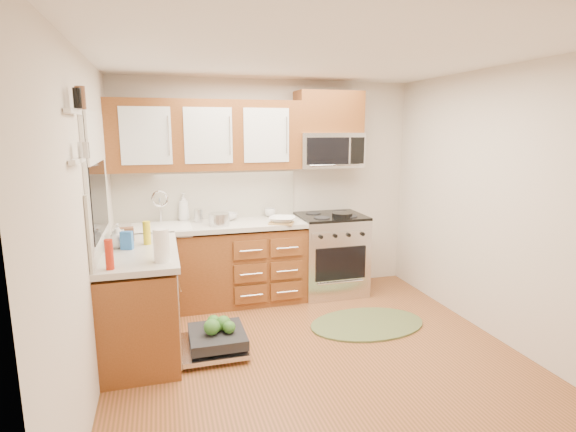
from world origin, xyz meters
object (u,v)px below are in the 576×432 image
object	(u,v)px
upper_cabinets	(207,135)
bowl_b	(227,217)
range	(330,254)
skillet	(342,215)
cutting_board	(281,223)
cup	(270,212)
dishwasher	(213,342)
rug	(367,324)
paper_towel_roll	(161,245)
microwave	(329,150)
sink	(162,238)
stock_pot	(219,219)
bowl_a	(282,220)

from	to	relation	value
upper_cabinets	bowl_b	bearing A→B (deg)	5.71
range	skillet	xyz separation A→B (m)	(0.08, -0.13, 0.50)
range	skillet	bearing A→B (deg)	-57.07
upper_cabinets	cutting_board	bearing A→B (deg)	-25.62
cutting_board	cup	world-z (taller)	cup
dishwasher	rug	size ratio (longest dim) A/B	0.59
skillet	paper_towel_roll	world-z (taller)	paper_towel_roll
microwave	dishwasher	bearing A→B (deg)	-140.93
microwave	cup	bearing A→B (deg)	171.70
cutting_board	microwave	bearing A→B (deg)	26.41
dishwasher	bowl_b	world-z (taller)	bowl_b
upper_cabinets	dishwasher	distance (m)	2.19
skillet	sink	bearing A→B (deg)	176.60
cup	cutting_board	bearing A→B (deg)	-87.22
microwave	rug	distance (m)	2.02
sink	skillet	xyz separation A→B (m)	(2.01, -0.12, 0.17)
dishwasher	skillet	xyz separation A→B (m)	(1.62, 1.00, 0.87)
rug	cup	distance (m)	1.70
microwave	cup	distance (m)	1.00
skillet	range	bearing A→B (deg)	122.93
upper_cabinets	sink	size ratio (longest dim) A/B	3.31
upper_cabinets	dishwasher	world-z (taller)	upper_cabinets
paper_towel_roll	bowl_b	world-z (taller)	paper_towel_roll
microwave	stock_pot	distance (m)	1.52
sink	cutting_board	size ratio (longest dim) A/B	2.39
sink	cup	bearing A→B (deg)	10.47
dishwasher	bowl_b	size ratio (longest dim) A/B	2.92
microwave	sink	size ratio (longest dim) A/B	1.23
rug	bowl_a	size ratio (longest dim) A/B	4.16
skillet	cutting_board	distance (m)	0.75
rug	skillet	bearing A→B (deg)	85.89
skillet	paper_towel_roll	distance (m)	2.34
bowl_a	dishwasher	bearing A→B (deg)	-133.29
upper_cabinets	sink	world-z (taller)	upper_cabinets
range	dishwasher	xyz separation A→B (m)	(-1.54, -1.13, -0.38)
range	rug	distance (m)	1.09
upper_cabinets	skillet	world-z (taller)	upper_cabinets
range	cutting_board	bearing A→B (deg)	-162.46
upper_cabinets	rug	distance (m)	2.61
range	cutting_board	xyz separation A→B (m)	(-0.66, -0.21, 0.46)
microwave	cutting_board	xyz separation A→B (m)	(-0.66, -0.33, -0.77)
bowl_a	bowl_b	distance (m)	0.66
stock_pot	dishwasher	bearing A→B (deg)	-101.75
microwave	bowl_a	xyz separation A→B (m)	(-0.65, -0.30, -0.74)
skillet	cup	distance (m)	0.85
cutting_board	bowl_b	xyz separation A→B (m)	(-0.54, 0.37, 0.03)
cutting_board	paper_towel_roll	bearing A→B (deg)	-138.68
dishwasher	microwave	bearing A→B (deg)	39.07
sink	rug	xyz separation A→B (m)	(1.95, -0.98, -0.79)
rug	upper_cabinets	bearing A→B (deg)	141.58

